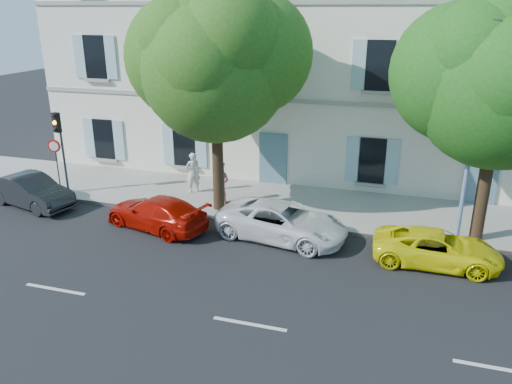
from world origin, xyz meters
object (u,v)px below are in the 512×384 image
(car_dark_sedan, at_px, (31,191))
(car_red_coupe, at_px, (156,213))
(street_lamp, at_px, (475,122))
(tree_right, at_px, (501,86))
(traffic_light, at_px, (59,136))
(road_sign, at_px, (56,155))
(pedestrian_b, at_px, (220,182))
(tree_left, at_px, (215,68))
(pedestrian_a, at_px, (193,173))
(car_white_coupe, at_px, (282,222))
(car_yellow_supercar, at_px, (437,248))

(car_dark_sedan, distance_m, car_red_coupe, 6.01)
(car_dark_sedan, xyz_separation_m, street_lamp, (16.66, 1.08, 3.70))
(tree_right, relative_size, traffic_light, 2.32)
(car_dark_sedan, distance_m, road_sign, 1.85)
(tree_right, distance_m, pedestrian_b, 10.82)
(tree_left, relative_size, street_lamp, 1.16)
(car_dark_sedan, xyz_separation_m, road_sign, (0.36, 1.34, 1.22))
(tree_left, bearing_deg, car_dark_sedan, -167.75)
(traffic_light, relative_size, pedestrian_a, 2.00)
(tree_left, height_order, road_sign, tree_left)
(car_dark_sedan, bearing_deg, pedestrian_a, -47.48)
(pedestrian_b, bearing_deg, road_sign, 11.11)
(car_white_coupe, distance_m, pedestrian_a, 5.78)
(traffic_light, relative_size, street_lamp, 0.48)
(tree_left, distance_m, road_sign, 8.25)
(car_yellow_supercar, bearing_deg, tree_left, 75.72)
(tree_right, xyz_separation_m, traffic_light, (-16.67, -0.20, -2.74))
(car_dark_sedan, height_order, tree_left, tree_left)
(car_dark_sedan, relative_size, traffic_light, 1.12)
(car_yellow_supercar, bearing_deg, car_dark_sedan, 88.53)
(tree_right, relative_size, pedestrian_a, 4.65)
(car_white_coupe, bearing_deg, road_sign, 91.68)
(car_dark_sedan, height_order, pedestrian_b, pedestrian_b)
(car_white_coupe, bearing_deg, car_dark_sedan, 99.08)
(tree_left, height_order, pedestrian_a, tree_left)
(car_white_coupe, bearing_deg, traffic_light, 91.25)
(car_white_coupe, relative_size, car_yellow_supercar, 1.17)
(road_sign, bearing_deg, car_red_coupe, -18.04)
(car_red_coupe, distance_m, pedestrian_a, 3.66)
(car_red_coupe, relative_size, car_white_coupe, 0.89)
(tree_left, relative_size, road_sign, 3.60)
(tree_right, bearing_deg, car_white_coupe, -166.08)
(traffic_light, bearing_deg, road_sign, -172.47)
(car_red_coupe, height_order, street_lamp, street_lamp)
(traffic_light, distance_m, street_lamp, 16.10)
(tree_right, xyz_separation_m, pedestrian_a, (-11.41, 1.56, -4.43))
(tree_left, xyz_separation_m, tree_right, (9.66, -0.08, -0.24))
(car_dark_sedan, xyz_separation_m, tree_right, (17.32, 1.58, 4.81))
(tree_left, relative_size, pedestrian_a, 4.84)
(car_yellow_supercar, height_order, traffic_light, traffic_light)
(road_sign, xyz_separation_m, pedestrian_b, (7.12, 0.98, -0.84))
(traffic_light, bearing_deg, street_lamp, -1.09)
(car_red_coupe, xyz_separation_m, traffic_light, (-5.34, 1.87, 2.13))
(traffic_light, xyz_separation_m, pedestrian_b, (6.83, 0.94, -1.70))
(car_red_coupe, bearing_deg, pedestrian_b, 167.74)
(street_lamp, relative_size, pedestrian_a, 4.17)
(traffic_light, height_order, road_sign, traffic_light)
(car_red_coupe, height_order, tree_left, tree_left)
(car_red_coupe, bearing_deg, traffic_light, -93.72)
(street_lamp, bearing_deg, car_yellow_supercar, -115.64)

